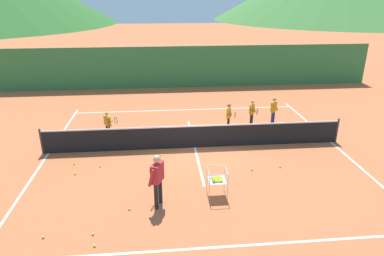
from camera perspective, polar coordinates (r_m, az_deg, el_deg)
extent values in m
plane|color=#BC6038|center=(14.17, 0.46, -3.25)|extent=(120.00, 120.00, 0.00)
cube|color=white|center=(9.15, 4.53, -19.08)|extent=(11.68, 0.08, 0.01)
cube|color=white|center=(18.69, -1.08, 3.05)|extent=(11.68, 0.08, 0.01)
cube|color=white|center=(14.80, -22.69, -3.89)|extent=(0.08, 10.85, 0.01)
cube|color=white|center=(15.82, 22.01, -2.15)|extent=(0.08, 10.85, 0.01)
cube|color=white|center=(14.17, 0.46, -3.24)|extent=(0.08, 6.13, 0.01)
cylinder|color=#333338|center=(14.66, -23.70, -2.06)|extent=(0.08, 0.08, 1.05)
cylinder|color=#333338|center=(15.72, 22.90, -0.37)|extent=(0.08, 0.08, 1.05)
cube|color=black|center=(13.98, 0.47, -1.54)|extent=(11.98, 0.02, 0.92)
cube|color=white|center=(13.80, 0.48, 0.32)|extent=(11.98, 0.03, 0.06)
cylinder|color=black|center=(10.28, -5.96, -11.17)|extent=(0.12, 0.12, 0.82)
cylinder|color=black|center=(10.53, -5.29, -10.29)|extent=(0.12, 0.12, 0.82)
cube|color=#B2262D|center=(10.05, -5.77, -7.35)|extent=(0.40, 0.54, 0.58)
sphere|color=#DBAD84|center=(9.84, -5.86, -5.12)|extent=(0.23, 0.23, 0.23)
cylinder|color=#B2262D|center=(9.87, -6.76, -8.22)|extent=(0.24, 0.17, 0.56)
cylinder|color=#B2262D|center=(10.31, -5.38, -6.79)|extent=(0.19, 0.15, 0.57)
torus|color=#262628|center=(10.42, -6.69, -6.81)|extent=(0.13, 0.28, 0.29)
cylinder|color=black|center=(10.34, -5.44, -7.01)|extent=(0.21, 0.11, 0.03)
cylinder|color=navy|center=(15.53, -13.90, -0.41)|extent=(0.09, 0.09, 0.60)
cylinder|color=navy|center=(15.34, -13.52, -0.66)|extent=(0.09, 0.09, 0.60)
cube|color=orange|center=(15.26, -13.88, 1.23)|extent=(0.33, 0.39, 0.42)
sphere|color=#DBAD84|center=(15.15, -13.98, 2.35)|extent=(0.16, 0.16, 0.16)
cylinder|color=orange|center=(15.46, -14.04, 1.39)|extent=(0.17, 0.14, 0.41)
cylinder|color=orange|center=(15.10, -13.42, 0.94)|extent=(0.14, 0.12, 0.41)
torus|color=#262628|center=(15.21, -12.52, 1.23)|extent=(0.18, 0.26, 0.29)
cylinder|color=black|center=(15.11, -13.35, 1.02)|extent=(0.20, 0.15, 0.03)
cylinder|color=black|center=(16.04, 6.07, 0.91)|extent=(0.09, 0.09, 0.63)
cylinder|color=black|center=(15.82, 6.00, 0.60)|extent=(0.09, 0.09, 0.63)
cube|color=orange|center=(15.75, 6.11, 2.59)|extent=(0.27, 0.41, 0.44)
sphere|color=#996B4C|center=(15.64, 6.16, 3.75)|extent=(0.17, 0.17, 0.17)
cylinder|color=orange|center=(15.96, 6.36, 2.73)|extent=(0.18, 0.11, 0.43)
cylinder|color=orange|center=(15.55, 6.16, 2.21)|extent=(0.14, 0.10, 0.44)
torus|color=#262628|center=(15.54, 7.15, 2.17)|extent=(0.10, 0.29, 0.29)
cylinder|color=black|center=(15.55, 6.25, 2.23)|extent=(0.22, 0.09, 0.03)
cylinder|color=black|center=(16.68, 9.91, 1.53)|extent=(0.10, 0.10, 0.64)
cylinder|color=black|center=(16.45, 9.71, 1.26)|extent=(0.10, 0.10, 0.64)
cube|color=orange|center=(16.39, 9.93, 3.17)|extent=(0.33, 0.42, 0.45)
sphere|color=#DBAD84|center=(16.28, 10.01, 4.31)|extent=(0.18, 0.18, 0.18)
cylinder|color=orange|center=(16.59, 10.28, 3.28)|extent=(0.18, 0.14, 0.44)
cylinder|color=orange|center=(16.19, 9.86, 2.83)|extent=(0.15, 0.12, 0.44)
torus|color=#262628|center=(16.13, 10.78, 2.72)|extent=(0.16, 0.27, 0.29)
cylinder|color=black|center=(16.18, 9.93, 2.83)|extent=(0.21, 0.13, 0.03)
cylinder|color=navy|center=(17.13, 13.38, 1.84)|extent=(0.10, 0.10, 0.66)
cylinder|color=navy|center=(16.91, 13.12, 1.59)|extent=(0.10, 0.10, 0.66)
cube|color=orange|center=(16.84, 13.41, 3.50)|extent=(0.38, 0.42, 0.46)
sphere|color=tan|center=(16.74, 13.52, 4.63)|extent=(0.18, 0.18, 0.18)
cylinder|color=orange|center=(17.04, 13.82, 3.58)|extent=(0.19, 0.16, 0.45)
cylinder|color=orange|center=(16.64, 13.28, 3.17)|extent=(0.15, 0.14, 0.45)
cylinder|color=#B7B7BC|center=(11.01, 2.49, -8.46)|extent=(0.02, 0.02, 0.89)
cylinder|color=#B7B7BC|center=(11.09, 5.39, -8.29)|extent=(0.02, 0.02, 0.89)
cylinder|color=#B7B7BC|center=(10.53, 2.91, -9.97)|extent=(0.02, 0.02, 0.89)
cylinder|color=#B7B7BC|center=(10.62, 5.95, -9.78)|extent=(0.02, 0.02, 0.89)
cube|color=#B7B7BC|center=(10.76, 4.20, -8.63)|extent=(0.56, 0.56, 0.01)
cube|color=#B7B7BC|center=(10.83, 4.01, -6.34)|extent=(0.56, 0.02, 0.02)
cube|color=#B7B7BC|center=(10.35, 4.51, -7.78)|extent=(0.56, 0.02, 0.02)
cube|color=#B7B7BC|center=(10.55, 2.74, -7.12)|extent=(0.02, 0.56, 0.02)
cube|color=#B7B7BC|center=(10.64, 5.75, -6.96)|extent=(0.02, 0.56, 0.02)
sphere|color=yellow|center=(10.61, 3.65, -8.84)|extent=(0.07, 0.07, 0.07)
sphere|color=yellow|center=(10.66, 3.56, -8.70)|extent=(0.07, 0.07, 0.07)
sphere|color=yellow|center=(10.72, 3.53, -8.52)|extent=(0.07, 0.07, 0.07)
sphere|color=yellow|center=(10.77, 3.45, -8.34)|extent=(0.07, 0.07, 0.07)
sphere|color=yellow|center=(10.84, 3.42, -8.16)|extent=(0.07, 0.07, 0.07)
sphere|color=yellow|center=(10.62, 3.95, -8.85)|extent=(0.07, 0.07, 0.07)
sphere|color=yellow|center=(10.67, 3.94, -8.68)|extent=(0.07, 0.07, 0.07)
sphere|color=yellow|center=(10.73, 3.84, -8.47)|extent=(0.07, 0.07, 0.07)
sphere|color=yellow|center=(10.79, 3.79, -8.32)|extent=(0.07, 0.07, 0.07)
sphere|color=yellow|center=(10.84, 3.75, -8.16)|extent=(0.07, 0.07, 0.07)
sphere|color=yellow|center=(10.63, 4.31, -8.83)|extent=(0.07, 0.07, 0.07)
sphere|color=yellow|center=(10.68, 4.24, -8.65)|extent=(0.07, 0.07, 0.07)
sphere|color=yellow|center=(10.74, 4.20, -8.49)|extent=(0.07, 0.07, 0.07)
sphere|color=yellow|center=(10.80, 4.13, -8.32)|extent=(0.07, 0.07, 0.07)
sphere|color=yellow|center=(10.85, 4.08, -8.13)|extent=(0.07, 0.07, 0.07)
sphere|color=yellow|center=(10.64, 4.69, -8.80)|extent=(0.07, 0.07, 0.07)
sphere|color=yellow|center=(10.69, 4.62, -8.63)|extent=(0.07, 0.07, 0.07)
sphere|color=yellow|center=(10.75, 4.57, -8.46)|extent=(0.07, 0.07, 0.07)
sphere|color=yellow|center=(10.81, 4.47, -8.26)|extent=(0.07, 0.07, 0.07)
sphere|color=yellow|center=(10.86, 4.43, -8.10)|extent=(0.07, 0.07, 0.07)
sphere|color=yellow|center=(10.65, 5.01, -8.78)|extent=(0.07, 0.07, 0.07)
sphere|color=yellow|center=(10.71, 4.93, -8.61)|extent=(0.07, 0.07, 0.07)
sphere|color=yellow|center=(10.76, 4.88, -8.44)|extent=(0.07, 0.07, 0.07)
sphere|color=yellow|center=(10.81, 4.85, -8.27)|extent=(0.07, 0.07, 0.07)
sphere|color=yellow|center=(10.87, 4.80, -8.10)|extent=(0.07, 0.07, 0.07)
sphere|color=yellow|center=(10.58, 3.61, -8.59)|extent=(0.07, 0.07, 0.07)
sphere|color=yellow|center=(10.64, 3.59, -8.46)|extent=(0.07, 0.07, 0.07)
sphere|color=yellow|center=(10.69, 3.50, -8.24)|extent=(0.07, 0.07, 0.07)
sphere|color=yellow|center=(10.75, 3.47, -8.08)|extent=(0.07, 0.07, 0.07)
sphere|color=yellow|center=(10.80, 3.42, -7.92)|extent=(0.07, 0.07, 0.07)
sphere|color=yellow|center=(13.52, -18.96, -5.64)|extent=(0.07, 0.07, 0.07)
sphere|color=yellow|center=(12.81, -18.80, -7.20)|extent=(0.07, 0.07, 0.07)
sphere|color=yellow|center=(13.52, -5.26, -4.46)|extent=(0.07, 0.07, 0.07)
sphere|color=yellow|center=(12.99, 14.41, -6.25)|extent=(0.07, 0.07, 0.07)
sphere|color=yellow|center=(10.13, -23.45, -16.26)|extent=(0.07, 0.07, 0.07)
sphere|color=yellow|center=(9.81, -16.11, -16.52)|extent=(0.07, 0.07, 0.07)
sphere|color=yellow|center=(10.52, -10.35, -13.06)|extent=(0.07, 0.07, 0.07)
sphere|color=yellow|center=(11.74, -5.19, -8.77)|extent=(0.07, 0.07, 0.07)
sphere|color=yellow|center=(13.08, -14.99, -6.12)|extent=(0.07, 0.07, 0.07)
sphere|color=yellow|center=(12.59, 9.90, -6.80)|extent=(0.07, 0.07, 0.07)
sphere|color=yellow|center=(9.44, -15.86, -18.26)|extent=(0.07, 0.07, 0.07)
cube|color=#33753D|center=(22.99, -2.05, 10.06)|extent=(25.69, 0.08, 2.71)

